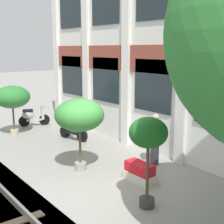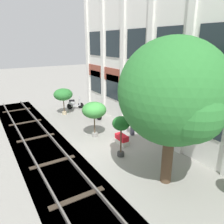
{
  "view_description": "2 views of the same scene",
  "coord_description": "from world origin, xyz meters",
  "px_view_note": "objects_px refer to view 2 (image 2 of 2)",
  "views": [
    {
      "loc": [
        5.82,
        -4.29,
        3.43
      ],
      "look_at": [
        -1.36,
        1.37,
        1.57
      ],
      "focal_mm": 50.0,
      "sensor_mm": 36.0,
      "label": 1
    },
    {
      "loc": [
        9.11,
        -5.13,
        5.33
      ],
      "look_at": [
        -1.26,
        1.35,
        1.35
      ],
      "focal_mm": 35.0,
      "sensor_mm": 36.0,
      "label": 2
    }
  ],
  "objects_px": {
    "scooter_near_curb": "(94,113)",
    "potted_plant_terracotta_small": "(63,95)",
    "potted_plant_tall_urn": "(94,110)",
    "potted_plant_square_trough": "(122,139)",
    "resident_by_doorway": "(133,122)",
    "broadleaf_tree": "(173,95)",
    "scooter_second_parked": "(74,104)",
    "potted_plant_low_pan": "(121,125)"
  },
  "relations": [
    {
      "from": "potted_plant_terracotta_small",
      "to": "resident_by_doorway",
      "type": "height_order",
      "value": "potted_plant_terracotta_small"
    },
    {
      "from": "potted_plant_terracotta_small",
      "to": "potted_plant_tall_urn",
      "type": "relative_size",
      "value": 0.96
    },
    {
      "from": "potted_plant_low_pan",
      "to": "resident_by_doorway",
      "type": "bearing_deg",
      "value": 130.52
    },
    {
      "from": "potted_plant_square_trough",
      "to": "scooter_near_curb",
      "type": "height_order",
      "value": "scooter_near_curb"
    },
    {
      "from": "potted_plant_square_trough",
      "to": "scooter_second_parked",
      "type": "bearing_deg",
      "value": 177.3
    },
    {
      "from": "broadleaf_tree",
      "to": "scooter_second_parked",
      "type": "xyz_separation_m",
      "value": [
        -11.07,
        0.76,
        -3.1
      ]
    },
    {
      "from": "broadleaf_tree",
      "to": "potted_plant_tall_urn",
      "type": "height_order",
      "value": "broadleaf_tree"
    },
    {
      "from": "scooter_second_parked",
      "to": "broadleaf_tree",
      "type": "bearing_deg",
      "value": -76.93
    },
    {
      "from": "potted_plant_low_pan",
      "to": "scooter_near_curb",
      "type": "relative_size",
      "value": 1.5
    },
    {
      "from": "potted_plant_tall_urn",
      "to": "potted_plant_square_trough",
      "type": "relative_size",
      "value": 2.27
    },
    {
      "from": "potted_plant_terracotta_small",
      "to": "scooter_near_curb",
      "type": "xyz_separation_m",
      "value": [
        2.04,
        1.49,
        -1.09
      ]
    },
    {
      "from": "resident_by_doorway",
      "to": "scooter_second_parked",
      "type": "bearing_deg",
      "value": 0.87
    },
    {
      "from": "potted_plant_terracotta_small",
      "to": "scooter_near_curb",
      "type": "distance_m",
      "value": 2.75
    },
    {
      "from": "potted_plant_tall_urn",
      "to": "potted_plant_low_pan",
      "type": "bearing_deg",
      "value": -0.09
    },
    {
      "from": "broadleaf_tree",
      "to": "potted_plant_low_pan",
      "type": "height_order",
      "value": "broadleaf_tree"
    },
    {
      "from": "potted_plant_tall_urn",
      "to": "potted_plant_square_trough",
      "type": "distance_m",
      "value": 2.26
    },
    {
      "from": "potted_plant_terracotta_small",
      "to": "scooter_near_curb",
      "type": "relative_size",
      "value": 1.47
    },
    {
      "from": "potted_plant_low_pan",
      "to": "potted_plant_square_trough",
      "type": "height_order",
      "value": "potted_plant_low_pan"
    },
    {
      "from": "scooter_near_curb",
      "to": "resident_by_doorway",
      "type": "height_order",
      "value": "resident_by_doorway"
    },
    {
      "from": "potted_plant_terracotta_small",
      "to": "scooter_second_parked",
      "type": "distance_m",
      "value": 1.87
    },
    {
      "from": "broadleaf_tree",
      "to": "scooter_near_curb",
      "type": "xyz_separation_m",
      "value": [
        -8.12,
        1.03,
        -3.1
      ]
    },
    {
      "from": "potted_plant_square_trough",
      "to": "potted_plant_low_pan",
      "type": "bearing_deg",
      "value": -36.49
    },
    {
      "from": "potted_plant_low_pan",
      "to": "potted_plant_terracotta_small",
      "type": "bearing_deg",
      "value": -179.47
    },
    {
      "from": "potted_plant_low_pan",
      "to": "resident_by_doorway",
      "type": "xyz_separation_m",
      "value": [
        -1.72,
        2.01,
        -0.78
      ]
    },
    {
      "from": "potted_plant_square_trough",
      "to": "resident_by_doorway",
      "type": "bearing_deg",
      "value": 117.82
    },
    {
      "from": "potted_plant_terracotta_small",
      "to": "scooter_second_parked",
      "type": "height_order",
      "value": "potted_plant_terracotta_small"
    },
    {
      "from": "scooter_near_curb",
      "to": "scooter_second_parked",
      "type": "height_order",
      "value": "same"
    },
    {
      "from": "potted_plant_terracotta_small",
      "to": "scooter_near_curb",
      "type": "height_order",
      "value": "potted_plant_terracotta_small"
    },
    {
      "from": "scooter_near_curb",
      "to": "resident_by_doorway",
      "type": "xyz_separation_m",
      "value": [
        3.8,
        0.59,
        0.39
      ]
    },
    {
      "from": "broadleaf_tree",
      "to": "potted_plant_tall_urn",
      "type": "xyz_separation_m",
      "value": [
        -5.32,
        -0.38,
        -1.94
      ]
    },
    {
      "from": "resident_by_doorway",
      "to": "potted_plant_square_trough",
      "type": "bearing_deg",
      "value": 111.38
    },
    {
      "from": "scooter_near_curb",
      "to": "potted_plant_terracotta_small",
      "type": "bearing_deg",
      "value": -158.83
    },
    {
      "from": "scooter_second_parked",
      "to": "resident_by_doorway",
      "type": "relative_size",
      "value": 0.87
    },
    {
      "from": "potted_plant_low_pan",
      "to": "potted_plant_square_trough",
      "type": "xyz_separation_m",
      "value": [
        -1.08,
        0.8,
        -1.37
      ]
    },
    {
      "from": "broadleaf_tree",
      "to": "potted_plant_terracotta_small",
      "type": "distance_m",
      "value": 10.37
    },
    {
      "from": "potted_plant_tall_urn",
      "to": "scooter_second_parked",
      "type": "height_order",
      "value": "potted_plant_tall_urn"
    },
    {
      "from": "potted_plant_tall_urn",
      "to": "resident_by_doorway",
      "type": "relative_size",
      "value": 1.33
    },
    {
      "from": "potted_plant_square_trough",
      "to": "broadleaf_tree",
      "type": "bearing_deg",
      "value": -6.34
    },
    {
      "from": "resident_by_doorway",
      "to": "broadleaf_tree",
      "type": "bearing_deg",
      "value": 152.99
    },
    {
      "from": "potted_plant_low_pan",
      "to": "potted_plant_square_trough",
      "type": "distance_m",
      "value": 1.92
    },
    {
      "from": "potted_plant_tall_urn",
      "to": "potted_plant_terracotta_small",
      "type": "bearing_deg",
      "value": -179.13
    },
    {
      "from": "scooter_near_curb",
      "to": "potted_plant_tall_urn",
      "type": "bearing_deg",
      "value": -41.74
    }
  ]
}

